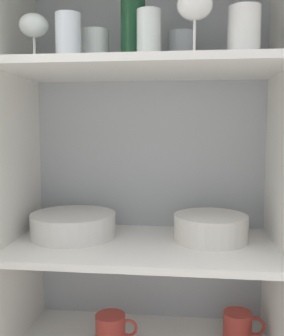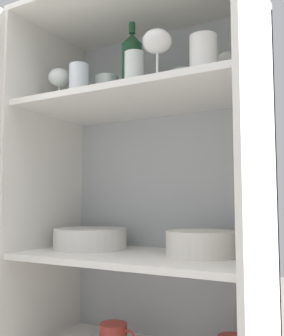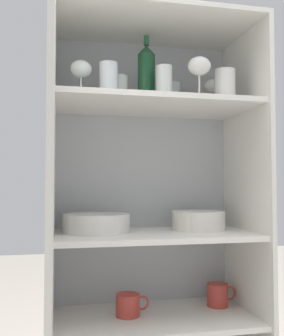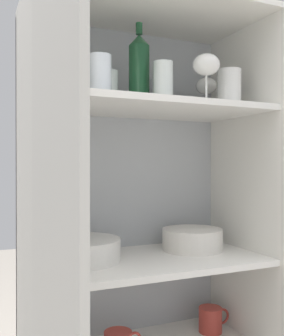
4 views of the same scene
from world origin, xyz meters
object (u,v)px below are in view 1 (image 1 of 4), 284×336
mixing_bowl_large (211,227)px  wine_bottle (133,23)px  coffee_mug_primary (111,328)px  plate_stack_white (73,225)px

mixing_bowl_large → wine_bottle: bearing=-170.6°
wine_bottle → coffee_mug_primary: size_ratio=2.08×
mixing_bowl_large → plate_stack_white: bearing=-179.5°
mixing_bowl_large → coffee_mug_primary: bearing=-174.0°
plate_stack_white → wine_bottle: bearing=-10.0°
wine_bottle → mixing_bowl_large: bearing=9.4°
plate_stack_white → mixing_bowl_large: (0.42, 0.00, 0.01)m
plate_stack_white → mixing_bowl_large: bearing=0.5°
mixing_bowl_large → coffee_mug_primary: 0.44m
wine_bottle → plate_stack_white: 0.62m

